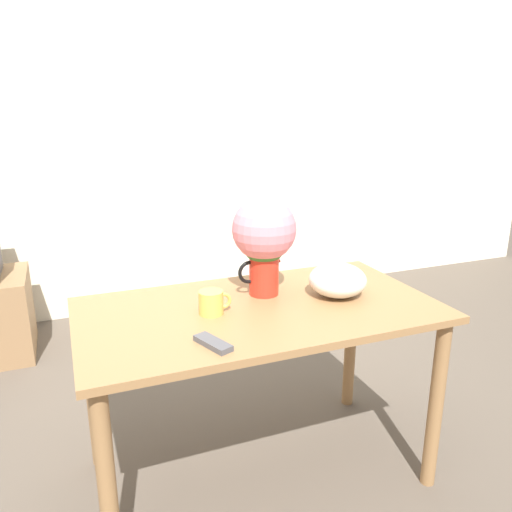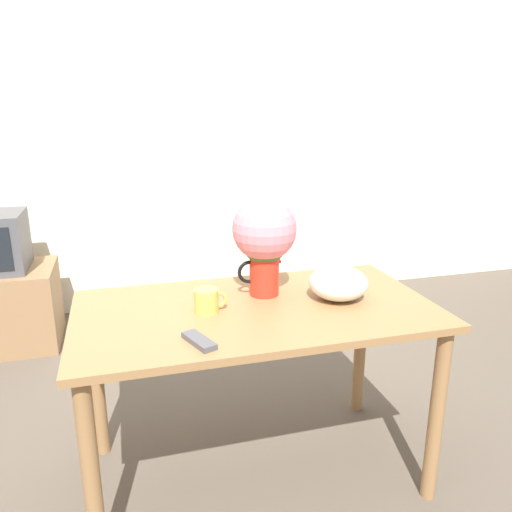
# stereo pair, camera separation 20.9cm
# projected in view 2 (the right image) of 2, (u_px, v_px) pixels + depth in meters

# --- Properties ---
(ground_plane) EXTENTS (12.00, 12.00, 0.00)m
(ground_plane) POSITION_uv_depth(u_px,v_px,m) (207.00, 470.00, 2.25)
(ground_plane) COLOR brown
(wall_back) EXTENTS (8.00, 0.05, 2.60)m
(wall_back) POSITION_uv_depth(u_px,v_px,m) (154.00, 144.00, 3.81)
(wall_back) COLOR #EDE5CC
(wall_back) RESTS_ON ground_plane
(table) EXTENTS (1.44, 0.78, 0.80)m
(table) POSITION_uv_depth(u_px,v_px,m) (256.00, 333.00, 2.04)
(table) COLOR olive
(table) RESTS_ON ground_plane
(flower_vase) EXTENTS (0.27, 0.27, 0.42)m
(flower_vase) POSITION_uv_depth(u_px,v_px,m) (264.00, 237.00, 2.08)
(flower_vase) COLOR red
(flower_vase) RESTS_ON table
(coffee_mug) EXTENTS (0.13, 0.10, 0.09)m
(coffee_mug) POSITION_uv_depth(u_px,v_px,m) (207.00, 301.00, 1.95)
(coffee_mug) COLOR gold
(coffee_mug) RESTS_ON table
(white_bowl) EXTENTS (0.24, 0.24, 0.14)m
(white_bowl) POSITION_uv_depth(u_px,v_px,m) (338.00, 283.00, 2.08)
(white_bowl) COLOR silver
(white_bowl) RESTS_ON table
(remote_control) EXTENTS (0.11, 0.16, 0.02)m
(remote_control) POSITION_uv_depth(u_px,v_px,m) (199.00, 341.00, 1.70)
(remote_control) COLOR #4C4C51
(remote_control) RESTS_ON table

